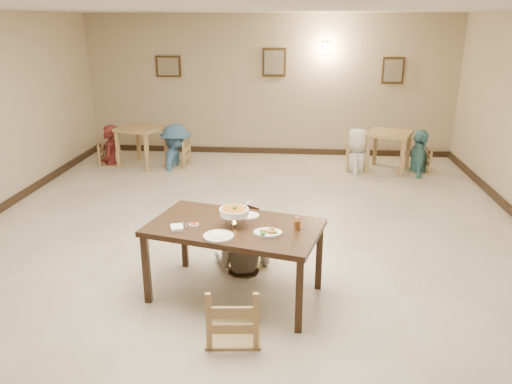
# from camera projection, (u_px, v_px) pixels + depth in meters

# --- Properties ---
(floor) EXTENTS (10.00, 10.00, 0.00)m
(floor) POSITION_uv_depth(u_px,v_px,m) (246.00, 248.00, 6.59)
(floor) COLOR #BCAF9C
(floor) RESTS_ON ground
(ceiling) EXTENTS (10.00, 10.00, 0.00)m
(ceiling) POSITION_uv_depth(u_px,v_px,m) (244.00, 6.00, 5.62)
(ceiling) COLOR silver
(ceiling) RESTS_ON wall_back
(wall_back) EXTENTS (10.00, 0.00, 10.00)m
(wall_back) POSITION_uv_depth(u_px,v_px,m) (269.00, 86.00, 10.82)
(wall_back) COLOR tan
(wall_back) RESTS_ON floor
(baseboard_back) EXTENTS (8.00, 0.06, 0.12)m
(baseboard_back) POSITION_uv_depth(u_px,v_px,m) (269.00, 151.00, 11.26)
(baseboard_back) COLOR black
(baseboard_back) RESTS_ON floor
(picture_a) EXTENTS (0.55, 0.04, 0.45)m
(picture_a) POSITION_uv_depth(u_px,v_px,m) (168.00, 66.00, 10.82)
(picture_a) COLOR #342310
(picture_a) RESTS_ON wall_back
(picture_b) EXTENTS (0.50, 0.04, 0.60)m
(picture_b) POSITION_uv_depth(u_px,v_px,m) (274.00, 62.00, 10.60)
(picture_b) COLOR #342310
(picture_b) RESTS_ON wall_back
(picture_c) EXTENTS (0.45, 0.04, 0.55)m
(picture_c) POSITION_uv_depth(u_px,v_px,m) (393.00, 71.00, 10.45)
(picture_c) COLOR #342310
(picture_c) RESTS_ON wall_back
(wall_sconce) EXTENTS (0.16, 0.05, 0.22)m
(wall_sconce) POSITION_uv_depth(u_px,v_px,m) (327.00, 48.00, 10.42)
(wall_sconce) COLOR #FFD88C
(wall_sconce) RESTS_ON wall_back
(main_table) EXTENTS (1.95, 1.40, 0.83)m
(main_table) POSITION_uv_depth(u_px,v_px,m) (234.00, 232.00, 5.22)
(main_table) COLOR #341F11
(main_table) RESTS_ON floor
(chair_far) EXTENTS (0.45, 0.45, 0.96)m
(chair_far) POSITION_uv_depth(u_px,v_px,m) (247.00, 227.00, 6.03)
(chair_far) COLOR tan
(chair_far) RESTS_ON floor
(chair_near) EXTENTS (0.51, 0.51, 1.09)m
(chair_near) POSITION_uv_depth(u_px,v_px,m) (233.00, 284.00, 4.60)
(chair_near) COLOR tan
(chair_near) RESTS_ON floor
(main_diner) EXTENTS (0.95, 0.84, 1.64)m
(main_diner) POSITION_uv_depth(u_px,v_px,m) (243.00, 204.00, 5.82)
(main_diner) COLOR gray
(main_diner) RESTS_ON floor
(curry_warmer) EXTENTS (0.34, 0.30, 0.27)m
(curry_warmer) POSITION_uv_depth(u_px,v_px,m) (234.00, 212.00, 5.11)
(curry_warmer) COLOR silver
(curry_warmer) RESTS_ON main_table
(rice_plate_far) EXTENTS (0.30, 0.30, 0.07)m
(rice_plate_far) POSITION_uv_depth(u_px,v_px,m) (246.00, 215.00, 5.41)
(rice_plate_far) COLOR white
(rice_plate_far) RESTS_ON main_table
(rice_plate_near) EXTENTS (0.30, 0.30, 0.07)m
(rice_plate_near) POSITION_uv_depth(u_px,v_px,m) (218.00, 236.00, 4.90)
(rice_plate_near) COLOR white
(rice_plate_near) RESTS_ON main_table
(fried_plate) EXTENTS (0.29, 0.29, 0.06)m
(fried_plate) POSITION_uv_depth(u_px,v_px,m) (268.00, 232.00, 4.97)
(fried_plate) COLOR white
(fried_plate) RESTS_ON main_table
(chili_dish) EXTENTS (0.10, 0.10, 0.02)m
(chili_dish) POSITION_uv_depth(u_px,v_px,m) (194.00, 224.00, 5.18)
(chili_dish) COLOR white
(chili_dish) RESTS_ON main_table
(napkin_cutlery) EXTENTS (0.19, 0.26, 0.03)m
(napkin_cutlery) POSITION_uv_depth(u_px,v_px,m) (177.00, 227.00, 5.10)
(napkin_cutlery) COLOR white
(napkin_cutlery) RESTS_ON main_table
(drink_glass) EXTENTS (0.07, 0.07, 0.13)m
(drink_glass) POSITION_uv_depth(u_px,v_px,m) (297.00, 224.00, 5.07)
(drink_glass) COLOR white
(drink_glass) RESTS_ON main_table
(bg_table_left) EXTENTS (1.02, 1.02, 0.81)m
(bg_table_left) POSITION_uv_depth(u_px,v_px,m) (141.00, 134.00, 10.11)
(bg_table_left) COLOR #A68252
(bg_table_left) RESTS_ON floor
(bg_table_right) EXTENTS (1.01, 1.01, 0.78)m
(bg_table_right) POSITION_uv_depth(u_px,v_px,m) (389.00, 139.00, 9.78)
(bg_table_right) COLOR #A68252
(bg_table_right) RESTS_ON floor
(bg_chair_ll) EXTENTS (0.41, 0.41, 0.87)m
(bg_chair_ll) POSITION_uv_depth(u_px,v_px,m) (109.00, 144.00, 10.25)
(bg_chair_ll) COLOR tan
(bg_chair_ll) RESTS_ON floor
(bg_chair_lr) EXTENTS (0.48, 0.48, 1.03)m
(bg_chair_lr) POSITION_uv_depth(u_px,v_px,m) (176.00, 142.00, 10.13)
(bg_chair_lr) COLOR tan
(bg_chair_lr) RESTS_ON floor
(bg_chair_rl) EXTENTS (0.44, 0.44, 0.93)m
(bg_chair_rl) POSITION_uv_depth(u_px,v_px,m) (358.00, 148.00, 9.85)
(bg_chair_rl) COLOR tan
(bg_chair_rl) RESTS_ON floor
(bg_chair_rr) EXTENTS (0.41, 0.41, 0.87)m
(bg_chair_rr) POSITION_uv_depth(u_px,v_px,m) (420.00, 150.00, 9.77)
(bg_chair_rr) COLOR tan
(bg_chair_rr) RESTS_ON floor
(bg_diner_a) EXTENTS (0.51, 0.68, 1.67)m
(bg_diner_a) POSITION_uv_depth(u_px,v_px,m) (108.00, 125.00, 10.12)
(bg_diner_a) COLOR maroon
(bg_diner_a) RESTS_ON floor
(bg_diner_b) EXTENTS (0.68, 1.15, 1.75)m
(bg_diner_b) POSITION_uv_depth(u_px,v_px,m) (175.00, 124.00, 10.02)
(bg_diner_b) COLOR teal
(bg_diner_b) RESTS_ON floor
(bg_diner_c) EXTENTS (0.68, 0.91, 1.69)m
(bg_diner_c) POSITION_uv_depth(u_px,v_px,m) (359.00, 129.00, 9.73)
(bg_diner_c) COLOR silver
(bg_diner_c) RESTS_ON floor
(bg_diner_d) EXTENTS (0.55, 1.04, 1.69)m
(bg_diner_d) POSITION_uv_depth(u_px,v_px,m) (422.00, 130.00, 9.64)
(bg_diner_d) COLOR teal
(bg_diner_d) RESTS_ON floor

